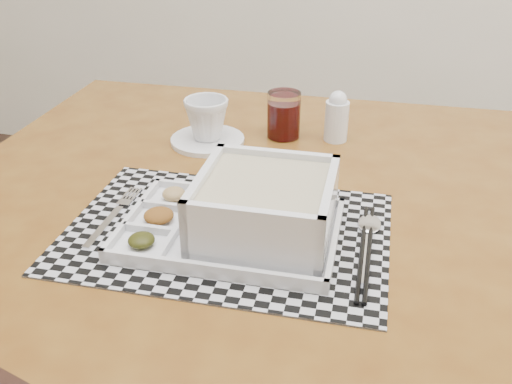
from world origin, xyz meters
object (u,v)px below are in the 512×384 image
at_px(dining_table, 241,238).
at_px(cup, 207,119).
at_px(creamer_bottle, 337,117).
at_px(serving_tray, 256,213).
at_px(juice_glass, 284,117).

distance_m(dining_table, cup, 0.27).
height_order(dining_table, creamer_bottle, creamer_bottle).
xyz_separation_m(serving_tray, cup, (-0.18, 0.31, 0.01)).
distance_m(serving_tray, juice_glass, 0.38).
bearing_deg(serving_tray, creamer_bottle, 79.73).
height_order(cup, juice_glass, juice_glass).
bearing_deg(cup, serving_tray, -57.57).
bearing_deg(dining_table, creamer_bottle, 65.91).
height_order(dining_table, serving_tray, serving_tray).
height_order(dining_table, cup, cup).
distance_m(cup, juice_glass, 0.16).
bearing_deg(juice_glass, serving_tray, -84.51).
bearing_deg(serving_tray, juice_glass, 95.49).
height_order(cup, creamer_bottle, creamer_bottle).
xyz_separation_m(dining_table, serving_tray, (0.05, -0.11, 0.12)).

